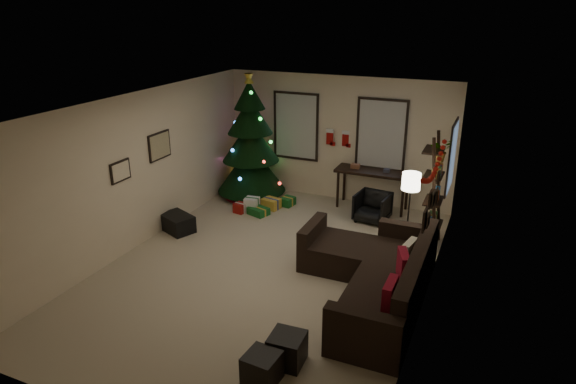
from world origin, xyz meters
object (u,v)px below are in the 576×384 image
object	(u,v)px
sofa	(377,277)
christmas_tree	(251,146)
desk_chair	(372,207)
bookshelf	(435,194)
desk	(373,175)

from	to	relation	value
sofa	christmas_tree	bearing A→B (deg)	140.87
sofa	desk_chair	xyz separation A→B (m)	(-0.75, 2.63, 0.00)
christmas_tree	bookshelf	size ratio (longest dim) A/B	1.38
christmas_tree	sofa	xyz separation A→B (m)	(3.59, -2.92, -0.87)
desk_chair	bookshelf	size ratio (longest dim) A/B	0.29
sofa	desk_chair	world-z (taller)	sofa
sofa	desk	bearing A→B (deg)	105.81
desk_chair	bookshelf	xyz separation A→B (m)	(1.23, -0.63, 0.69)
christmas_tree	sofa	size ratio (longest dim) A/B	0.96
sofa	desk	distance (m)	3.43
desk_chair	bookshelf	world-z (taller)	bookshelf
christmas_tree	desk_chair	xyz separation A→B (m)	(2.85, -0.30, -0.87)
sofa	bookshelf	world-z (taller)	bookshelf
desk	desk_chair	size ratio (longest dim) A/B	2.61
desk	bookshelf	world-z (taller)	bookshelf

